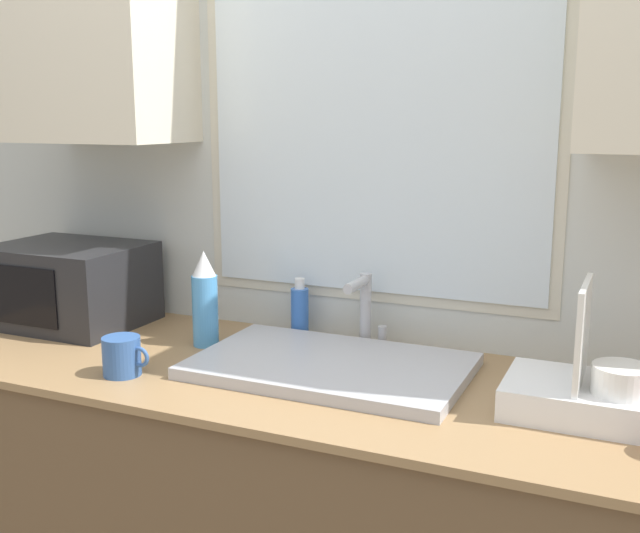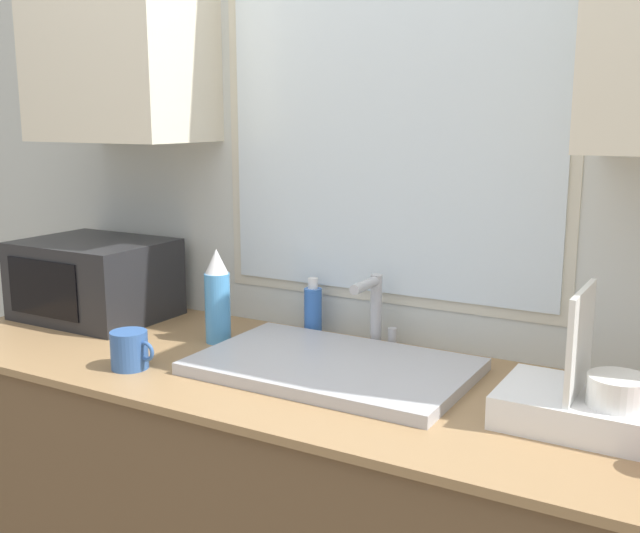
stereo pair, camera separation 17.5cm
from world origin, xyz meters
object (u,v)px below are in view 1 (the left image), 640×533
spray_bottle (205,300)px  soap_bottle (300,311)px  microwave (69,284)px  dish_rack (584,390)px  faucet (365,305)px  mug_near_sink (122,356)px

spray_bottle → soap_bottle: size_ratio=1.56×
microwave → dish_rack: 1.51m
faucet → spray_bottle: 0.44m
dish_rack → mug_near_sink: dish_rack is taller
dish_rack → spray_bottle: size_ratio=1.14×
microwave → soap_bottle: microwave is taller
dish_rack → soap_bottle: bearing=160.5°
faucet → spray_bottle: (-0.41, -0.16, 0.01)m
dish_rack → spray_bottle: 1.01m
spray_bottle → soap_bottle: 0.28m
mug_near_sink → dish_rack: bearing=10.4°
microwave → soap_bottle: (0.70, 0.16, -0.05)m
dish_rack → microwave: bearing=175.4°
dish_rack → mug_near_sink: bearing=-169.6°
soap_bottle → mug_near_sink: size_ratio=1.34×
faucet → mug_near_sink: bearing=-135.6°
dish_rack → spray_bottle: (-1.00, 0.10, 0.07)m
mug_near_sink → microwave: bearing=144.8°
soap_bottle → dish_rack: bearing=-19.5°
spray_bottle → mug_near_sink: 0.31m
soap_bottle → faucet: bearing=-7.0°
dish_rack → soap_bottle: (-0.80, 0.28, 0.02)m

